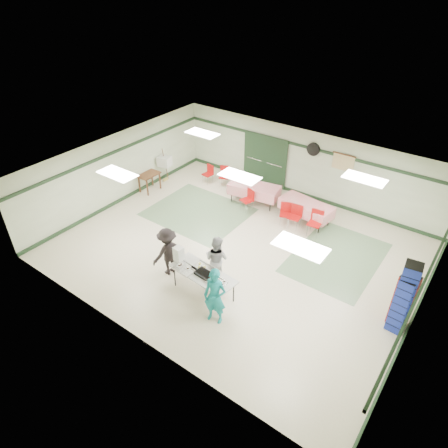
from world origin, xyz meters
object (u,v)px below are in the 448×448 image
Objects in this scene: volunteer_dark at (168,252)px; dining_table_b at (254,190)px; chair_b at (286,211)px; crate_stack_blue_a at (404,298)px; volunteer_grey at (217,259)px; dining_table_a at (306,207)px; chair_a at (296,214)px; chair_loose_b at (209,172)px; printer_table at (149,176)px; office_printer at (165,161)px; chair_loose_a at (225,174)px; chair_d at (249,198)px; broom at (165,164)px; crate_stack_red at (403,301)px; serving_table at (203,274)px; crate_stack_blue_b at (401,305)px; volunteer_teal at (215,297)px; chair_c at (316,220)px.

dining_table_b is at bearing -164.01° from volunteer_dark.
crate_stack_blue_a reaches higher than chair_b.
volunteer_grey is 0.77× the size of dining_table_a.
chair_loose_b is at bearing 164.67° from chair_a.
office_printer is (-0.00, 0.94, 0.31)m from printer_table.
chair_b is 5.35m from crate_stack_blue_a.
volunteer_grey is 5.88m from chair_loose_a.
volunteer_dark is at bearing -70.04° from chair_d.
dining_table_b is at bearing -6.00° from broom.
printer_table is (-10.30, 1.30, -0.16)m from crate_stack_red.
crate_stack_blue_b is at bearing 27.13° from serving_table.
crate_stack_red reaches higher than broom.
volunteer_teal is 0.81× the size of dining_table_b.
volunteer_teal reaches higher than volunteer_grey.
dining_table_b is at bearing 112.71° from serving_table.
volunteer_teal is at bearing -46.13° from chair_d.
volunteer_dark is at bearing -94.93° from chair_loose_a.
chair_c is at bearing -0.42° from chair_loose_b.
crate_stack_blue_b is at bearing -25.95° from office_printer.
office_printer reaches higher than dining_table_a.
chair_b is at bearing -41.20° from chair_loose_a.
chair_loose_a is at bearing 126.24° from serving_table.
volunteer_dark is 5.39m from dining_table_a.
volunteer_teal is 0.80× the size of crate_stack_blue_a.
chair_a is 1.01× the size of chair_loose_a.
chair_a is 0.52× the size of crate_stack_blue_b.
chair_b is (0.17, 3.82, -0.26)m from volunteer_grey.
dining_table_b is 4.03m from office_printer.
chair_d is 4.22m from printer_table.
crate_stack_blue_b reaches higher than serving_table.
chair_a is at bearing 19.64° from chair_d.
dining_table_a is at bearing -31.07° from chair_loose_a.
volunteer_grey is at bearing -116.33° from chair_b.
serving_table is at bearing -82.65° from dining_table_b.
serving_table is 4.02× the size of office_printer.
crate_stack_blue_a is 10.41m from printer_table.
dining_table_a is (2.03, 4.99, -0.21)m from volunteer_dark.
office_printer is (-4.11, 4.25, 0.16)m from volunteer_dark.
crate_stack_blue_b reaches higher than printer_table.
chair_b is at bearing 175.59° from chair_c.
volunteer_grey is 3.04× the size of office_printer.
serving_table is at bearing 92.76° from volunteer_grey.
serving_table is 5.35m from dining_table_b.
office_printer reaches higher than printer_table.
chair_a is 1.73× the size of office_printer.
volunteer_dark reaches higher than printer_table.
serving_table is 6.51m from printer_table.
office_printer is at bearing -137.86° from chair_loose_b.
dining_table_b is 2.38× the size of chair_loose_a.
printer_table is 0.60× the size of broom.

